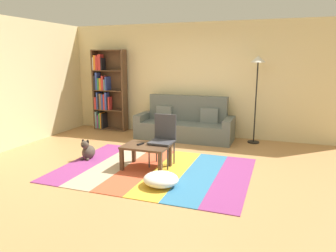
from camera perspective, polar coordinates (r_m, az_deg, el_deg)
ground_plane at (r=5.62m, az=-1.12°, el=-7.24°), size 14.00×14.00×0.00m
back_wall at (r=7.75m, az=5.63°, el=8.28°), size 6.80×0.10×2.70m
left_wall at (r=7.79m, az=-23.28°, el=7.38°), size 0.10×5.50×2.70m
rug at (r=5.42m, az=-2.50°, el=-7.91°), size 3.17×2.32×0.01m
couch at (r=7.43m, az=3.09°, el=0.26°), size 2.26×0.80×1.00m
bookshelf at (r=8.50m, az=-11.17°, el=6.12°), size 0.90×0.28×2.09m
coffee_table at (r=5.40m, az=-3.99°, el=-4.22°), size 0.78×0.55×0.40m
pouf at (r=4.73m, az=-1.30°, el=-9.62°), size 0.53×0.51×0.20m
dog at (r=6.13m, az=-14.30°, el=-4.38°), size 0.22×0.35×0.40m
standing_lamp at (r=7.16m, az=15.91°, el=9.60°), size 0.32×0.32×1.92m
tv_remote at (r=5.44m, az=-5.00°, el=-3.26°), size 0.08×0.16×0.02m
folding_chair at (r=5.54m, az=-0.82°, el=-1.74°), size 0.40×0.40×0.90m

